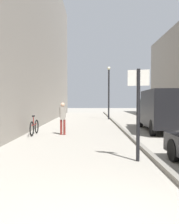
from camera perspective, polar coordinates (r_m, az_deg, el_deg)
ground_plane at (r=14.46m, az=1.33°, el=-4.08°), size 80.00×80.00×0.00m
building_facade_left at (r=15.97m, az=-18.43°, el=21.17°), size 2.89×40.00×13.61m
kerb_strip at (r=14.57m, az=7.57°, el=-3.82°), size 0.16×40.00×0.12m
pedestrian_main_foreground at (r=12.14m, az=-6.33°, el=-0.99°), size 0.32×0.21×1.61m
delivery_van at (r=14.11m, az=16.63°, el=0.64°), size 2.22×5.69×2.27m
street_sign_post at (r=6.91m, az=11.42°, el=1.25°), size 0.59×0.19×2.60m
lamp_post at (r=22.08m, az=4.57°, el=5.34°), size 0.28×0.28×4.76m
bicycle_leaning at (r=12.43m, az=-12.88°, el=-3.50°), size 0.10×1.77×0.98m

